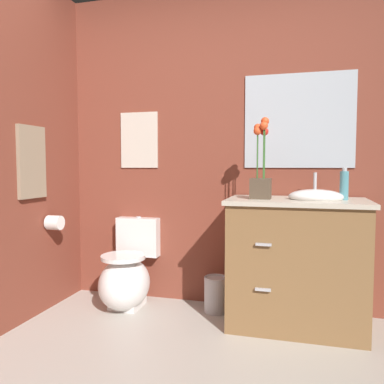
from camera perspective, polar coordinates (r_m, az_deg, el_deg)
name	(u,v)px	position (r m, az deg, el deg)	size (l,w,h in m)	color
wall_back	(250,148)	(3.08, 8.54, 6.34)	(4.04, 0.05, 2.50)	brown
toilet	(127,277)	(3.17, -9.51, -12.14)	(0.38, 0.59, 0.69)	white
vanity_cabinet	(296,261)	(2.81, 15.07, -9.82)	(0.94, 0.56, 1.07)	brown
flower_vase	(261,173)	(2.72, 10.08, 2.72)	(0.14, 0.14, 0.56)	#4C3D2D
soap_bottle	(344,185)	(2.78, 21.43, 0.97)	(0.06, 0.06, 0.22)	teal
trash_bin	(216,294)	(3.07, 3.53, -14.72)	(0.18, 0.18, 0.27)	#B7B7BC
wall_poster	(139,140)	(3.30, -7.76, 7.55)	(0.33, 0.01, 0.46)	beige
wall_mirror	(299,121)	(3.05, 15.40, 10.05)	(0.80, 0.01, 0.70)	#B2BCC6
hanging_towel	(32,162)	(3.02, -22.46, 4.08)	(0.03, 0.28, 0.52)	gray
toilet_paper_roll	(55,223)	(3.16, -19.52, -4.26)	(0.11, 0.11, 0.11)	white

